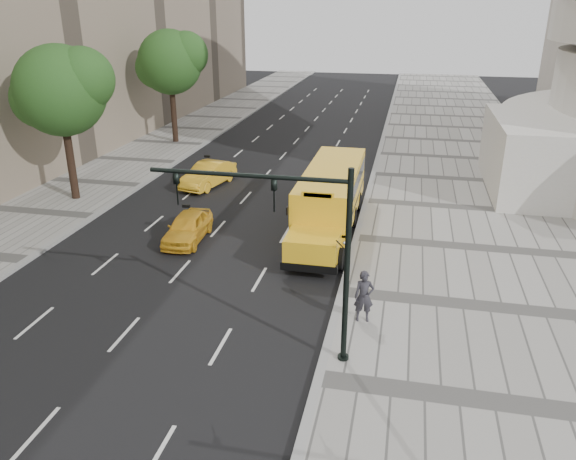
% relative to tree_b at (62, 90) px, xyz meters
% --- Properties ---
extents(ground, '(140.00, 140.00, 0.00)m').
position_rel_tree_b_xyz_m(ground, '(10.41, -2.50, -6.29)').
color(ground, black).
rests_on(ground, ground).
extents(sidewalk_museum, '(12.00, 140.00, 0.15)m').
position_rel_tree_b_xyz_m(sidewalk_museum, '(22.41, -2.50, -6.22)').
color(sidewalk_museum, '#989590').
rests_on(sidewalk_museum, ground).
extents(sidewalk_far, '(6.00, 140.00, 0.15)m').
position_rel_tree_b_xyz_m(sidewalk_far, '(-0.59, -2.50, -6.22)').
color(sidewalk_far, '#989590').
rests_on(sidewalk_far, ground).
extents(curb_museum, '(0.30, 140.00, 0.15)m').
position_rel_tree_b_xyz_m(curb_museum, '(16.41, -2.50, -6.22)').
color(curb_museum, gray).
rests_on(curb_museum, ground).
extents(curb_far, '(0.30, 140.00, 0.15)m').
position_rel_tree_b_xyz_m(curb_far, '(2.41, -2.50, -6.22)').
color(curb_far, gray).
rests_on(curb_far, ground).
extents(tree_b, '(5.52, 4.91, 8.71)m').
position_rel_tree_b_xyz_m(tree_b, '(0.00, 0.00, 0.00)').
color(tree_b, black).
rests_on(tree_b, ground).
extents(tree_c, '(5.56, 4.95, 8.86)m').
position_rel_tree_b_xyz_m(tree_c, '(0.00, 14.73, 0.14)').
color(tree_c, black).
rests_on(tree_c, ground).
extents(school_bus, '(2.96, 11.56, 3.19)m').
position_rel_tree_b_xyz_m(school_bus, '(14.91, -1.00, -4.53)').
color(school_bus, yellow).
rests_on(school_bus, ground).
extents(taxi_near, '(1.80, 4.06, 1.36)m').
position_rel_tree_b_xyz_m(taxi_near, '(8.49, -4.22, -5.61)').
color(taxi_near, gold).
rests_on(taxi_near, ground).
extents(taxi_far, '(2.51, 4.70, 1.47)m').
position_rel_tree_b_xyz_m(taxi_far, '(6.49, 4.25, -5.55)').
color(taxi_far, gold).
rests_on(taxi_far, ground).
extents(pedestrian, '(0.77, 0.58, 1.90)m').
position_rel_tree_b_xyz_m(pedestrian, '(17.40, -10.07, -5.19)').
color(pedestrian, '#2A2930').
rests_on(pedestrian, sidewalk_museum).
extents(traffic_signal, '(6.18, 0.36, 6.40)m').
position_rel_tree_b_xyz_m(traffic_signal, '(15.60, -12.54, -2.20)').
color(traffic_signal, black).
rests_on(traffic_signal, ground).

